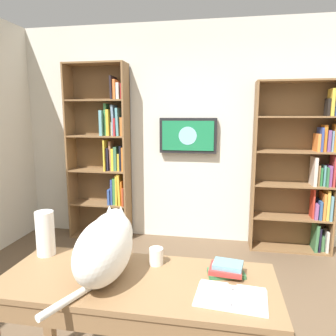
{
  "coord_description": "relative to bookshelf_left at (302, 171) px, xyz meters",
  "views": [
    {
      "loc": [
        -0.38,
        1.7,
        1.59
      ],
      "look_at": [
        0.13,
        -1.16,
        1.1
      ],
      "focal_mm": 33.46,
      "sensor_mm": 36.0,
      "label": 1
    }
  ],
  "objects": [
    {
      "name": "open_binder",
      "position": [
        0.85,
        2.39,
        -0.2
      ],
      "size": [
        0.35,
        0.25,
        0.02
      ],
      "color": "white",
      "rests_on": "desk"
    },
    {
      "name": "bookshelf_right",
      "position": [
        2.38,
        0.01,
        0.1
      ],
      "size": [
        0.77,
        0.28,
        2.22
      ],
      "color": "brown",
      "rests_on": "ground"
    },
    {
      "name": "cat",
      "position": [
        1.5,
        2.3,
        -0.03
      ],
      "size": [
        0.29,
        0.64,
        0.35
      ],
      "color": "white",
      "rests_on": "desk"
    },
    {
      "name": "desk_book_stack",
      "position": [
        0.87,
        2.18,
        -0.17
      ],
      "size": [
        0.21,
        0.15,
        0.07
      ],
      "color": "#387A47",
      "rests_on": "desk"
    },
    {
      "name": "wall_mounted_tv",
      "position": [
        1.34,
        -0.08,
        0.39
      ],
      "size": [
        0.71,
        0.07,
        0.43
      ],
      "color": "black"
    },
    {
      "name": "bookshelf_left",
      "position": [
        0.0,
        0.0,
        0.0
      ],
      "size": [
        0.91,
        0.28,
        1.97
      ],
      "color": "brown",
      "rests_on": "ground"
    },
    {
      "name": "desk",
      "position": [
        1.34,
        2.32,
        -0.33
      ],
      "size": [
        1.46,
        0.58,
        0.74
      ],
      "color": "olive",
      "rests_on": "ground"
    },
    {
      "name": "paper_towel_roll",
      "position": [
        1.96,
        2.11,
        -0.07
      ],
      "size": [
        0.11,
        0.11,
        0.27
      ],
      "primitive_type": "cylinder",
      "color": "white",
      "rests_on": "desk"
    },
    {
      "name": "coffee_mug",
      "position": [
        1.27,
        2.12,
        -0.16
      ],
      "size": [
        0.08,
        0.08,
        0.1
      ],
      "primitive_type": "cylinder",
      "color": "white",
      "rests_on": "desk"
    },
    {
      "name": "wall_back",
      "position": [
        1.29,
        -0.16,
        0.4
      ],
      "size": [
        4.52,
        0.06,
        2.7
      ],
      "primitive_type": "cube",
      "color": "silver",
      "rests_on": "ground"
    }
  ]
}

